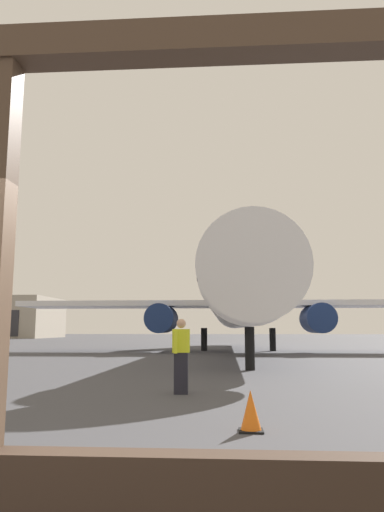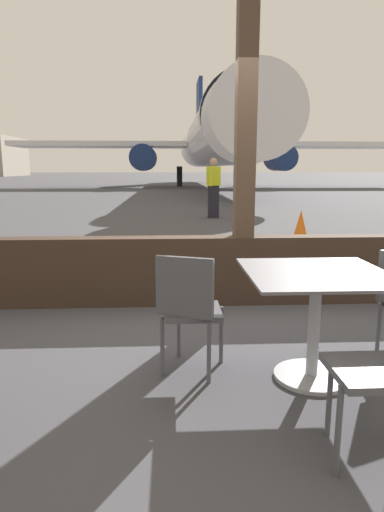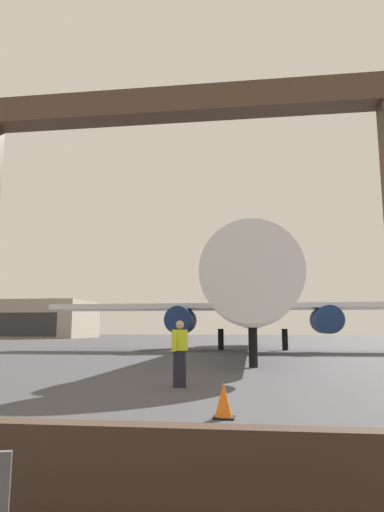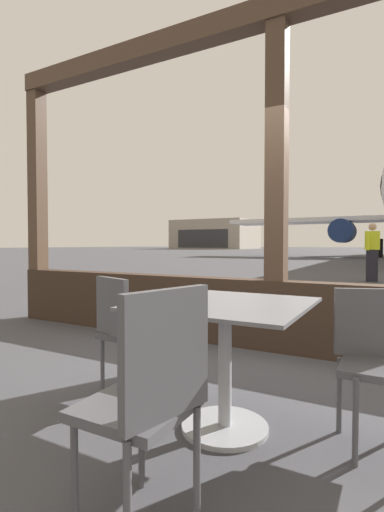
{
  "view_description": "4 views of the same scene",
  "coord_description": "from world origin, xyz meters",
  "px_view_note": "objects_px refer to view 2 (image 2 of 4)",
  "views": [
    {
      "loc": [
        1.56,
        -3.14,
        1.49
      ],
      "look_at": [
        0.39,
        14.0,
        4.1
      ],
      "focal_mm": 33.9,
      "sensor_mm": 36.0,
      "label": 1
    },
    {
      "loc": [
        -0.78,
        -4.63,
        1.45
      ],
      "look_at": [
        -0.59,
        -0.88,
        0.7
      ],
      "focal_mm": 31.05,
      "sensor_mm": 36.0,
      "label": 2
    },
    {
      "loc": [
        2.44,
        -3.78,
        1.49
      ],
      "look_at": [
        0.09,
        14.23,
        4.45
      ],
      "focal_mm": 31.94,
      "sensor_mm": 36.0,
      "label": 3
    },
    {
      "loc": [
        1.08,
        -3.82,
        1.11
      ],
      "look_at": [
        -0.07,
        -1.72,
        1.03
      ],
      "focal_mm": 26.07,
      "sensor_mm": 36.0,
      "label": 4
    }
  ],
  "objects_px": {
    "dining_table": "(315,310)",
    "airplane": "(213,140)",
    "ground_crew_worker": "(213,187)",
    "traffic_cone": "(301,226)",
    "cafe_chair_window_right": "(189,304)"
  },
  "relations": [
    {
      "from": "dining_table",
      "to": "cafe_chair_window_right",
      "type": "relative_size",
      "value": 1.09
    },
    {
      "from": "ground_crew_worker",
      "to": "traffic_cone",
      "type": "xyz_separation_m",
      "value": [
        1.41,
        -4.1,
        -0.62
      ]
    },
    {
      "from": "dining_table",
      "to": "traffic_cone",
      "type": "height_order",
      "value": "dining_table"
    },
    {
      "from": "dining_table",
      "to": "ground_crew_worker",
      "type": "height_order",
      "value": "ground_crew_worker"
    },
    {
      "from": "dining_table",
      "to": "airplane",
      "type": "bearing_deg",
      "value": 85.75
    },
    {
      "from": "dining_table",
      "to": "airplane",
      "type": "height_order",
      "value": "airplane"
    },
    {
      "from": "ground_crew_worker",
      "to": "traffic_cone",
      "type": "bearing_deg",
      "value": -71.0
    },
    {
      "from": "cafe_chair_window_right",
      "to": "ground_crew_worker",
      "type": "bearing_deg",
      "value": 83.41
    },
    {
      "from": "airplane",
      "to": "ground_crew_worker",
      "type": "bearing_deg",
      "value": -95.51
    },
    {
      "from": "airplane",
      "to": "traffic_cone",
      "type": "height_order",
      "value": "airplane"
    },
    {
      "from": "airplane",
      "to": "ground_crew_worker",
      "type": "distance_m",
      "value": 20.44
    },
    {
      "from": "cafe_chair_window_right",
      "to": "traffic_cone",
      "type": "height_order",
      "value": "cafe_chair_window_right"
    },
    {
      "from": "dining_table",
      "to": "cafe_chair_window_right",
      "type": "xyz_separation_m",
      "value": [
        -0.85,
        0.11,
        0.02
      ]
    },
    {
      "from": "dining_table",
      "to": "ground_crew_worker",
      "type": "distance_m",
      "value": 10.23
    },
    {
      "from": "cafe_chair_window_right",
      "to": "traffic_cone",
      "type": "xyz_separation_m",
      "value": [
        2.58,
        6.01,
        -0.23
      ]
    }
  ]
}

